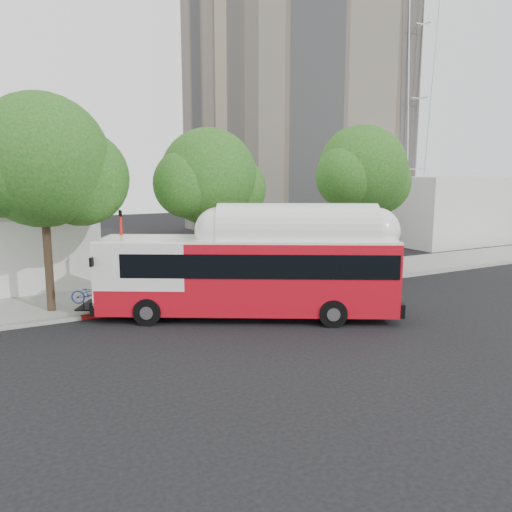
{
  "coord_description": "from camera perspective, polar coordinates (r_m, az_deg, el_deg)",
  "views": [
    {
      "loc": [
        -11.18,
        -18.18,
        6.27
      ],
      "look_at": [
        0.18,
        3.0,
        2.3
      ],
      "focal_mm": 35.0,
      "sensor_mm": 36.0,
      "label": 1
    }
  ],
  "objects": [
    {
      "name": "apartment_tower",
      "position": [
        55.79,
        4.28,
        21.1
      ],
      "size": [
        18.0,
        18.0,
        37.0
      ],
      "color": "tan",
      "rests_on": "ground"
    },
    {
      "name": "street_tree_mid",
      "position": [
        26.45,
        -4.66,
        8.57
      ],
      "size": [
        5.75,
        5.0,
        8.62
      ],
      "color": "#2D2116",
      "rests_on": "ground"
    },
    {
      "name": "street_tree_right",
      "position": [
        31.67,
        12.58,
        9.14
      ],
      "size": [
        6.21,
        5.4,
        9.18
      ],
      "color": "#2D2116",
      "rests_on": "ground"
    },
    {
      "name": "curb_strip",
      "position": [
        25.51,
        -1.31,
        -4.67
      ],
      "size": [
        60.0,
        0.3,
        0.15
      ],
      "primitive_type": "cube",
      "color": "gray",
      "rests_on": "ground"
    },
    {
      "name": "sidewalk",
      "position": [
        27.79,
        -3.74,
        -3.51
      ],
      "size": [
        60.0,
        5.0,
        0.15
      ],
      "primitive_type": "cube",
      "color": "gray",
      "rests_on": "ground"
    },
    {
      "name": "street_tree_left",
      "position": [
        23.88,
        -22.15,
        9.51
      ],
      "size": [
        6.67,
        5.8,
        9.74
      ],
      "color": "#2D2116",
      "rests_on": "ground"
    },
    {
      "name": "transit_bus",
      "position": [
        21.71,
        -0.73,
        -2.25
      ],
      "size": [
        13.02,
        8.83,
        4.04
      ],
      "rotation": [
        0.0,
        0.0,
        -0.52
      ],
      "color": "red",
      "rests_on": "ground"
    },
    {
      "name": "red_curb_segment",
      "position": [
        24.34,
        -7.65,
        -5.43
      ],
      "size": [
        10.0,
        0.32,
        0.16
      ],
      "primitive_type": "cube",
      "color": "maroon",
      "rests_on": "ground"
    },
    {
      "name": "signal_pole",
      "position": [
        23.5,
        -15.04,
        -0.44
      ],
      "size": [
        0.13,
        0.44,
        4.66
      ],
      "color": "red",
      "rests_on": "ground"
    },
    {
      "name": "ground",
      "position": [
        22.24,
        3.28,
        -7.0
      ],
      "size": [
        120.0,
        120.0,
        0.0
      ],
      "primitive_type": "plane",
      "color": "black",
      "rests_on": "ground"
    },
    {
      "name": "horizon_block",
      "position": [
        53.62,
        22.15,
        5.2
      ],
      "size": [
        20.0,
        12.0,
        6.0
      ],
      "primitive_type": "cube",
      "color": "silver",
      "rests_on": "ground"
    },
    {
      "name": "comms_tower",
      "position": [
        53.66,
        18.6,
        23.75
      ],
      "size": [
        2.8,
        2.8,
        40.0
      ],
      "primitive_type": null,
      "color": "silver",
      "rests_on": "ground"
    }
  ]
}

